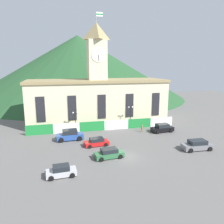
{
  "coord_description": "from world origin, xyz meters",
  "views": [
    {
      "loc": [
        -9.92,
        -31.09,
        14.23
      ],
      "look_at": [
        0.0,
        8.37,
        5.64
      ],
      "focal_mm": 35.0,
      "sensor_mm": 36.0,
      "label": 1
    }
  ],
  "objects_px": {
    "car_green_wagon": "(109,154)",
    "street_lamp_right": "(75,117)",
    "pedestrian": "(142,128)",
    "car_red_sedan": "(97,142)",
    "car_silver_hatch": "(61,171)",
    "car_blue_van": "(70,135)",
    "street_lamp_left": "(131,112)",
    "car_black_suv": "(162,128)",
    "car_gray_pickup": "(197,145)"
  },
  "relations": [
    {
      "from": "car_gray_pickup",
      "to": "car_blue_van",
      "type": "bearing_deg",
      "value": -23.86
    },
    {
      "from": "street_lamp_left",
      "to": "car_silver_hatch",
      "type": "distance_m",
      "value": 25.94
    },
    {
      "from": "car_silver_hatch",
      "to": "pedestrian",
      "type": "bearing_deg",
      "value": -141.14
    },
    {
      "from": "car_silver_hatch",
      "to": "car_blue_van",
      "type": "height_order",
      "value": "car_blue_van"
    },
    {
      "from": "street_lamp_left",
      "to": "car_gray_pickup",
      "type": "bearing_deg",
      "value": -67.45
    },
    {
      "from": "car_red_sedan",
      "to": "car_blue_van",
      "type": "bearing_deg",
      "value": -48.8
    },
    {
      "from": "street_lamp_right",
      "to": "car_silver_hatch",
      "type": "relative_size",
      "value": 1.11
    },
    {
      "from": "car_silver_hatch",
      "to": "car_gray_pickup",
      "type": "xyz_separation_m",
      "value": [
        23.05,
        3.78,
        0.12
      ]
    },
    {
      "from": "car_red_sedan",
      "to": "car_black_suv",
      "type": "relative_size",
      "value": 0.9
    },
    {
      "from": "car_silver_hatch",
      "to": "car_black_suv",
      "type": "relative_size",
      "value": 0.79
    },
    {
      "from": "car_blue_van",
      "to": "car_silver_hatch",
      "type": "bearing_deg",
      "value": 80.08
    },
    {
      "from": "car_black_suv",
      "to": "car_green_wagon",
      "type": "bearing_deg",
      "value": -148.48
    },
    {
      "from": "street_lamp_right",
      "to": "car_gray_pickup",
      "type": "bearing_deg",
      "value": -39.66
    },
    {
      "from": "car_red_sedan",
      "to": "pedestrian",
      "type": "height_order",
      "value": "pedestrian"
    },
    {
      "from": "car_black_suv",
      "to": "car_blue_van",
      "type": "xyz_separation_m",
      "value": [
        -20.07,
        -0.57,
        0.13
      ]
    },
    {
      "from": "car_green_wagon",
      "to": "street_lamp_right",
      "type": "bearing_deg",
      "value": -82.52
    },
    {
      "from": "street_lamp_right",
      "to": "car_green_wagon",
      "type": "distance_m",
      "value": 16.42
    },
    {
      "from": "car_black_suv",
      "to": "car_blue_van",
      "type": "distance_m",
      "value": 20.08
    },
    {
      "from": "car_green_wagon",
      "to": "pedestrian",
      "type": "xyz_separation_m",
      "value": [
        10.18,
        11.68,
        0.22
      ]
    },
    {
      "from": "street_lamp_right",
      "to": "car_green_wagon",
      "type": "bearing_deg",
      "value": -76.12
    },
    {
      "from": "car_silver_hatch",
      "to": "pedestrian",
      "type": "height_order",
      "value": "pedestrian"
    },
    {
      "from": "street_lamp_right",
      "to": "car_gray_pickup",
      "type": "height_order",
      "value": "street_lamp_right"
    },
    {
      "from": "pedestrian",
      "to": "car_green_wagon",
      "type": "bearing_deg",
      "value": -13.76
    },
    {
      "from": "car_green_wagon",
      "to": "car_gray_pickup",
      "type": "relative_size",
      "value": 0.89
    },
    {
      "from": "street_lamp_left",
      "to": "car_blue_van",
      "type": "xyz_separation_m",
      "value": [
        -14.37,
        -5.63,
        -2.71
      ]
    },
    {
      "from": "street_lamp_left",
      "to": "car_black_suv",
      "type": "height_order",
      "value": "street_lamp_left"
    },
    {
      "from": "street_lamp_left",
      "to": "car_gray_pickup",
      "type": "distance_m",
      "value": 17.71
    },
    {
      "from": "car_green_wagon",
      "to": "car_blue_van",
      "type": "bearing_deg",
      "value": -67.9
    },
    {
      "from": "car_gray_pickup",
      "to": "car_green_wagon",
      "type": "bearing_deg",
      "value": 1.19
    },
    {
      "from": "car_red_sedan",
      "to": "car_green_wagon",
      "type": "relative_size",
      "value": 0.95
    },
    {
      "from": "car_blue_van",
      "to": "car_black_suv",
      "type": "bearing_deg",
      "value": 179.57
    },
    {
      "from": "car_red_sedan",
      "to": "pedestrian",
      "type": "distance_m",
      "value": 12.61
    },
    {
      "from": "pedestrian",
      "to": "car_gray_pickup",
      "type": "bearing_deg",
      "value": 51.42
    },
    {
      "from": "street_lamp_left",
      "to": "car_green_wagon",
      "type": "xyz_separation_m",
      "value": [
        -8.88,
        -15.75,
        -2.96
      ]
    },
    {
      "from": "street_lamp_right",
      "to": "car_blue_van",
      "type": "xyz_separation_m",
      "value": [
        -1.6,
        -5.63,
        -2.3
      ]
    },
    {
      "from": "street_lamp_right",
      "to": "car_black_suv",
      "type": "xyz_separation_m",
      "value": [
        18.47,
        -5.06,
        -2.43
      ]
    },
    {
      "from": "car_green_wagon",
      "to": "pedestrian",
      "type": "bearing_deg",
      "value": -137.47
    },
    {
      "from": "car_red_sedan",
      "to": "car_green_wagon",
      "type": "bearing_deg",
      "value": 94.39
    },
    {
      "from": "car_red_sedan",
      "to": "car_silver_hatch",
      "type": "bearing_deg",
      "value": 51.8
    },
    {
      "from": "car_green_wagon",
      "to": "car_gray_pickup",
      "type": "distance_m",
      "value": 15.59
    },
    {
      "from": "car_red_sedan",
      "to": "car_black_suv",
      "type": "distance_m",
      "value": 16.3
    },
    {
      "from": "car_black_suv",
      "to": "street_lamp_left",
      "type": "bearing_deg",
      "value": 133.65
    },
    {
      "from": "street_lamp_left",
      "to": "car_green_wagon",
      "type": "height_order",
      "value": "street_lamp_left"
    },
    {
      "from": "car_silver_hatch",
      "to": "pedestrian",
      "type": "relative_size",
      "value": 2.31
    },
    {
      "from": "car_red_sedan",
      "to": "car_gray_pickup",
      "type": "xyz_separation_m",
      "value": [
        16.55,
        -6.19,
        0.14
      ]
    },
    {
      "from": "street_lamp_left",
      "to": "car_green_wagon",
      "type": "distance_m",
      "value": 18.32
    },
    {
      "from": "car_red_sedan",
      "to": "car_blue_van",
      "type": "height_order",
      "value": "car_blue_van"
    },
    {
      "from": "pedestrian",
      "to": "car_black_suv",
      "type": "bearing_deg",
      "value": 104.55
    },
    {
      "from": "street_lamp_right",
      "to": "pedestrian",
      "type": "bearing_deg",
      "value": -16.13
    },
    {
      "from": "car_red_sedan",
      "to": "pedestrian",
      "type": "bearing_deg",
      "value": -157.27
    }
  ]
}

